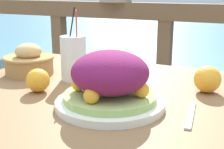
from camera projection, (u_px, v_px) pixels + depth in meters
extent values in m
cube|color=olive|center=(86.00, 103.00, 0.93)|extent=(0.92, 0.95, 0.04)
cube|color=olive|center=(58.00, 133.00, 1.56)|extent=(0.06, 0.06, 0.70)
cube|color=brown|center=(166.00, 12.00, 1.65)|extent=(2.80, 0.08, 0.09)
cube|color=brown|center=(61.00, 84.00, 2.05)|extent=(0.07, 0.07, 0.89)
cube|color=brown|center=(162.00, 99.00, 1.78)|extent=(0.07, 0.07, 0.89)
cube|color=#568EA8|center=(214.00, 56.00, 4.03)|extent=(12.00, 4.00, 0.41)
cylinder|color=white|center=(110.00, 103.00, 0.85)|extent=(0.30, 0.30, 0.02)
cylinder|color=#A8C66B|center=(110.00, 96.00, 0.84)|extent=(0.25, 0.25, 0.02)
ellipsoid|color=#72194C|center=(110.00, 72.00, 0.82)|extent=(0.21, 0.21, 0.12)
sphere|color=#F9A328|center=(142.00, 90.00, 0.80)|extent=(0.04, 0.04, 0.04)
sphere|color=#F9A328|center=(120.00, 77.00, 0.91)|extent=(0.04, 0.04, 0.04)
sphere|color=#F9A328|center=(79.00, 84.00, 0.85)|extent=(0.04, 0.04, 0.04)
sphere|color=#F9A328|center=(92.00, 96.00, 0.76)|extent=(0.04, 0.04, 0.04)
cylinder|color=silver|center=(73.00, 58.00, 1.08)|extent=(0.09, 0.09, 0.15)
cylinder|color=red|center=(77.00, 40.00, 1.06)|extent=(0.05, 0.08, 0.21)
cylinder|color=black|center=(70.00, 39.00, 1.06)|extent=(0.01, 0.08, 0.21)
cylinder|color=#AD7F47|center=(29.00, 65.00, 1.15)|extent=(0.17, 0.17, 0.07)
torus|color=#AD7F47|center=(29.00, 57.00, 1.15)|extent=(0.19, 0.19, 0.01)
ellipsoid|color=tan|center=(28.00, 51.00, 1.14)|extent=(0.10, 0.10, 0.06)
cube|color=silver|center=(190.00, 114.00, 0.79)|extent=(0.04, 0.18, 0.00)
sphere|color=#F9A328|center=(207.00, 79.00, 0.95)|extent=(0.08, 0.08, 0.08)
sphere|color=#F9A328|center=(38.00, 80.00, 0.96)|extent=(0.07, 0.07, 0.07)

